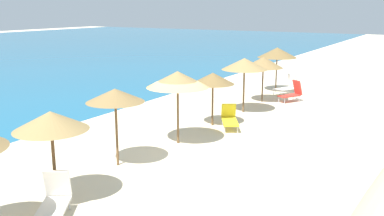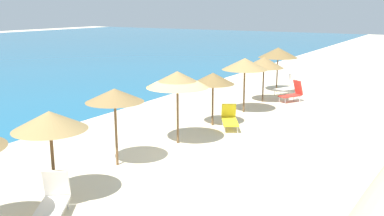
% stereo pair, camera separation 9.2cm
% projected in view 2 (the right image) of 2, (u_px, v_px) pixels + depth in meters
% --- Properties ---
extents(ground_plane, '(160.00, 160.00, 0.00)m').
position_uv_depth(ground_plane, '(175.00, 149.00, 16.50)').
color(ground_plane, beige).
extents(beach_umbrella_2, '(2.01, 2.01, 2.59)m').
position_uv_depth(beach_umbrella_2, '(50.00, 121.00, 11.50)').
color(beach_umbrella_2, brown).
rests_on(beach_umbrella_2, ground_plane).
extents(beach_umbrella_3, '(1.95, 1.95, 2.67)m').
position_uv_depth(beach_umbrella_3, '(115.00, 96.00, 14.27)').
color(beach_umbrella_3, brown).
rests_on(beach_umbrella_3, ground_plane).
extents(beach_umbrella_4, '(2.44, 2.44, 2.89)m').
position_uv_depth(beach_umbrella_4, '(177.00, 79.00, 16.63)').
color(beach_umbrella_4, brown).
rests_on(beach_umbrella_4, ground_plane).
extents(beach_umbrella_5, '(1.95, 1.95, 2.43)m').
position_uv_depth(beach_umbrella_5, '(213.00, 79.00, 19.33)').
color(beach_umbrella_5, brown).
rests_on(beach_umbrella_5, ground_plane).
extents(beach_umbrella_6, '(2.31, 2.31, 2.79)m').
position_uv_depth(beach_umbrella_6, '(245.00, 64.00, 21.74)').
color(beach_umbrella_6, brown).
rests_on(beach_umbrella_6, ground_plane).
extents(beach_umbrella_7, '(2.22, 2.22, 2.57)m').
position_uv_depth(beach_umbrella_7, '(264.00, 62.00, 24.23)').
color(beach_umbrella_7, brown).
rests_on(beach_umbrella_7, ground_plane).
extents(beach_umbrella_8, '(2.46, 2.46, 2.81)m').
position_uv_depth(beach_umbrella_8, '(278.00, 53.00, 27.19)').
color(beach_umbrella_8, brown).
rests_on(beach_umbrella_8, ground_plane).
extents(lounge_chair_1, '(1.78, 1.52, 1.13)m').
position_uv_depth(lounge_chair_1, '(52.00, 202.00, 11.01)').
color(lounge_chair_1, white).
rests_on(lounge_chair_1, ground_plane).
extents(lounge_chair_2, '(1.64, 1.35, 1.04)m').
position_uv_depth(lounge_chair_2, '(230.00, 119.00, 19.22)').
color(lounge_chair_2, yellow).
rests_on(lounge_chair_2, ground_plane).
extents(lounge_chair_3, '(1.76, 1.21, 1.23)m').
position_uv_depth(lounge_chair_3, '(288.00, 86.00, 26.70)').
color(lounge_chair_3, white).
rests_on(lounge_chair_3, ground_plane).
extents(lounge_chair_4, '(1.50, 1.18, 1.22)m').
position_uv_depth(lounge_chair_4, '(293.00, 93.00, 24.63)').
color(lounge_chair_4, red).
rests_on(lounge_chair_4, ground_plane).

